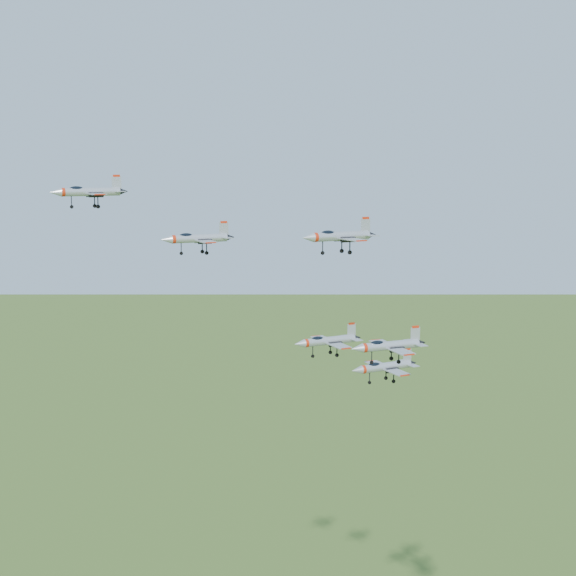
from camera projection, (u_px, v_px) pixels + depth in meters
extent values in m
cylinder|color=#A5AAB2|center=(91.00, 192.00, 122.47)|extent=(8.97, 2.93, 1.28)
cone|color=#A5AAB2|center=(55.00, 192.00, 120.12)|extent=(1.99, 1.60, 1.28)
cone|color=black|center=(124.00, 191.00, 124.74)|extent=(1.56, 1.33, 1.09)
ellipsoid|color=black|center=(76.00, 189.00, 121.44)|extent=(2.31, 1.32, 0.81)
cube|color=#A5AAB2|center=(96.00, 194.00, 120.15)|extent=(3.05, 4.70, 0.14)
cube|color=#A5AAB2|center=(88.00, 193.00, 125.04)|extent=(3.05, 4.70, 0.14)
cube|color=#A5AAB2|center=(117.00, 183.00, 124.06)|extent=(1.48, 0.39, 2.07)
cube|color=red|center=(116.00, 176.00, 123.90)|extent=(1.09, 0.34, 0.35)
cylinder|color=#A5AAB2|center=(199.00, 238.00, 120.54)|extent=(8.68, 2.47, 1.24)
cone|color=#A5AAB2|center=(166.00, 240.00, 118.47)|extent=(1.88, 1.48, 1.24)
cone|color=black|center=(230.00, 237.00, 122.53)|extent=(1.47, 1.24, 1.05)
ellipsoid|color=black|center=(186.00, 236.00, 119.62)|extent=(2.21, 1.19, 0.79)
cube|color=#A5AAB2|center=(206.00, 241.00, 118.23)|extent=(2.78, 4.47, 0.13)
cube|color=#A5AAB2|center=(195.00, 238.00, 123.06)|extent=(2.78, 4.47, 0.13)
cube|color=#A5AAB2|center=(224.00, 229.00, 121.91)|extent=(1.43, 0.32, 2.00)
cube|color=red|center=(224.00, 222.00, 121.76)|extent=(1.06, 0.28, 0.33)
cylinder|color=#A5AAB2|center=(341.00, 236.00, 105.21)|extent=(8.41, 2.88, 1.21)
cone|color=#A5AAB2|center=(308.00, 238.00, 102.93)|extent=(1.88, 1.52, 1.21)
cone|color=black|center=(372.00, 235.00, 107.40)|extent=(1.48, 1.27, 1.02)
ellipsoid|color=black|center=(328.00, 233.00, 104.21)|extent=(2.17, 1.26, 0.76)
cube|color=#A5AAB2|center=(353.00, 239.00, 103.05)|extent=(2.92, 4.43, 0.13)
cube|color=#A5AAB2|center=(332.00, 236.00, 107.61)|extent=(2.92, 4.43, 0.13)
cube|color=#A5AAB2|center=(366.00, 226.00, 106.75)|extent=(1.38, 0.39, 1.95)
cube|color=red|center=(366.00, 218.00, 106.60)|extent=(1.02, 0.33, 0.32)
cylinder|color=#A5AAB2|center=(329.00, 341.00, 126.19)|extent=(8.90, 2.78, 1.27)
cone|color=#A5AAB2|center=(299.00, 344.00, 123.93)|extent=(1.96, 1.56, 1.27)
cone|color=black|center=(357.00, 338.00, 128.36)|extent=(1.54, 1.30, 1.08)
ellipsoid|color=black|center=(317.00, 339.00, 125.19)|extent=(2.28, 1.27, 0.81)
cube|color=#A5AAB2|center=(339.00, 346.00, 123.86)|extent=(2.96, 4.63, 0.14)
cube|color=#A5AAB2|center=(322.00, 339.00, 128.75)|extent=(2.96, 4.63, 0.14)
cube|color=#A5AAB2|center=(352.00, 330.00, 127.70)|extent=(1.47, 0.37, 2.06)
cube|color=red|center=(352.00, 324.00, 127.54)|extent=(1.08, 0.32, 0.34)
cylinder|color=#A5AAB2|center=(390.00, 346.00, 110.82)|extent=(8.69, 2.10, 1.24)
cone|color=#A5AAB2|center=(357.00, 349.00, 108.96)|extent=(1.84, 1.41, 1.24)
cone|color=black|center=(422.00, 343.00, 112.62)|extent=(1.44, 1.19, 1.06)
ellipsoid|color=black|center=(377.00, 343.00, 109.99)|extent=(2.18, 1.10, 0.79)
cube|color=#A5AAB2|center=(401.00, 351.00, 108.46)|extent=(2.61, 4.41, 0.13)
cube|color=#A5AAB2|center=(382.00, 343.00, 113.39)|extent=(2.61, 4.41, 0.13)
cube|color=#A5AAB2|center=(415.00, 334.00, 112.04)|extent=(1.44, 0.26, 2.01)
cube|color=red|center=(415.00, 327.00, 111.89)|extent=(1.06, 0.24, 0.33)
cylinder|color=#A5AAB2|center=(386.00, 367.00, 129.91)|extent=(9.26, 3.01, 1.33)
cone|color=#A5AAB2|center=(357.00, 370.00, 127.49)|extent=(2.05, 1.64, 1.33)
cone|color=black|center=(413.00, 363.00, 132.24)|extent=(1.61, 1.37, 1.13)
ellipsoid|color=black|center=(374.00, 365.00, 128.85)|extent=(2.38, 1.35, 0.84)
cube|color=#A5AAB2|center=(397.00, 372.00, 127.51)|extent=(3.14, 4.84, 0.14)
cube|color=#A5AAB2|center=(377.00, 364.00, 132.57)|extent=(3.14, 4.84, 0.14)
cube|color=#A5AAB2|center=(407.00, 356.00, 131.54)|extent=(1.53, 0.40, 2.14)
cube|color=red|center=(407.00, 349.00, 131.37)|extent=(1.13, 0.35, 0.36)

